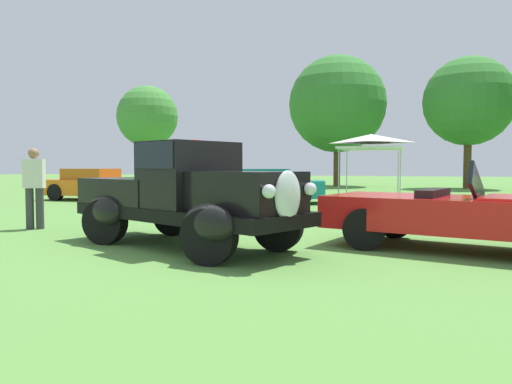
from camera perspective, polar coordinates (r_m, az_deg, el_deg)
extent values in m
plane|color=#568C3D|center=(7.98, -6.80, -6.47)|extent=(120.00, 120.00, 0.00)
cube|color=black|center=(7.99, -8.31, -2.41)|extent=(4.56, 3.07, 0.20)
cube|color=black|center=(7.01, -1.56, -0.02)|extent=(1.91, 1.64, 0.60)
ellipsoid|color=silver|center=(6.47, 3.73, -0.46)|extent=(0.36, 0.54, 0.68)
cube|color=black|center=(7.87, -7.80, 2.03)|extent=(1.50, 1.67, 1.04)
cube|color=black|center=(7.87, -7.81, 4.22)|extent=(1.43, 1.67, 0.40)
cube|color=black|center=(8.95, -13.33, 0.05)|extent=(2.30, 2.05, 0.48)
ellipsoid|color=black|center=(7.53, 2.63, -2.71)|extent=(0.99, 0.70, 0.52)
ellipsoid|color=black|center=(6.49, -5.52, -3.65)|extent=(0.99, 0.70, 0.52)
ellipsoid|color=black|center=(9.40, -9.68, -1.61)|extent=(0.99, 0.70, 0.52)
ellipsoid|color=black|center=(8.58, -17.28, -2.14)|extent=(0.99, 0.70, 0.52)
sphere|color=silver|center=(6.79, 6.36, 0.36)|extent=(0.18, 0.18, 0.18)
sphere|color=silver|center=(6.10, 1.51, 0.08)|extent=(0.18, 0.18, 0.18)
cylinder|color=black|center=(7.55, 2.63, -4.07)|extent=(0.76, 0.24, 0.76)
cylinder|color=black|center=(6.52, -5.51, -5.22)|extent=(0.76, 0.24, 0.76)
cylinder|color=black|center=(9.41, -9.67, -2.70)|extent=(0.76, 0.24, 0.76)
cylinder|color=black|center=(8.60, -17.27, -3.34)|extent=(0.76, 0.24, 0.76)
cube|color=red|center=(8.22, 22.60, -2.39)|extent=(4.31, 2.68, 0.52)
cube|color=black|center=(8.15, 24.43, 0.49)|extent=(0.37, 1.22, 0.82)
cube|color=black|center=(8.28, 20.02, -0.64)|extent=(0.58, 1.24, 0.28)
cylinder|color=black|center=(9.29, 15.92, -3.16)|extent=(0.66, 0.20, 0.66)
cylinder|color=black|center=(7.84, 12.56, -4.25)|extent=(0.66, 0.20, 0.66)
cube|color=orange|center=(19.88, -18.34, 0.54)|extent=(4.03, 1.74, 0.60)
cube|color=#BB5914|center=(19.96, -18.73, 1.97)|extent=(1.78, 1.47, 0.44)
cylinder|color=black|center=(18.57, -16.72, -0.16)|extent=(0.64, 0.22, 0.64)
cylinder|color=black|center=(20.02, -22.41, -0.04)|extent=(0.64, 0.22, 0.64)
cube|color=teal|center=(17.47, 1.68, 0.36)|extent=(4.14, 2.45, 0.60)
cube|color=#146A6E|center=(17.47, 1.18, 2.01)|extent=(1.97, 1.77, 0.44)
cylinder|color=black|center=(16.65, 5.45, -0.40)|extent=(0.64, 0.22, 0.64)
cylinder|color=black|center=(16.85, -2.47, -0.35)|extent=(0.64, 0.22, 0.64)
cylinder|color=#383838|center=(11.16, -23.97, -1.77)|extent=(0.16, 0.16, 0.86)
cylinder|color=#383838|center=(11.22, -24.96, -1.77)|extent=(0.16, 0.16, 0.86)
cube|color=silver|center=(11.15, -24.55, 1.97)|extent=(0.46, 0.39, 0.60)
sphere|color=#936B4C|center=(11.15, -24.60, 4.13)|extent=(0.22, 0.22, 0.22)
cylinder|color=#B7B7BC|center=(26.22, -3.11, 2.40)|extent=(0.05, 0.05, 2.05)
cylinder|color=#B7B7BC|center=(23.69, -5.55, 2.32)|extent=(0.05, 0.05, 2.05)
cylinder|color=#B7B7BC|center=(27.35, -8.46, 2.40)|extent=(0.05, 0.05, 2.05)
cylinder|color=#B7B7BC|center=(24.94, -11.32, 2.31)|extent=(0.05, 0.05, 2.05)
cube|color=red|center=(25.52, -7.13, 4.78)|extent=(3.05, 3.05, 0.10)
pyramid|color=red|center=(25.54, -7.13, 5.72)|extent=(2.99, 2.99, 0.38)
cylinder|color=#B7B7BC|center=(22.98, 16.54, 2.19)|extent=(0.05, 0.05, 2.05)
cylinder|color=#B7B7BC|center=(20.57, 16.31, 2.11)|extent=(0.05, 0.05, 2.05)
cylinder|color=#B7B7BC|center=(23.19, 10.57, 2.27)|extent=(0.05, 0.05, 2.05)
cylinder|color=#B7B7BC|center=(20.80, 9.66, 2.20)|extent=(0.05, 0.05, 2.05)
cube|color=silver|center=(21.86, 13.30, 5.02)|extent=(2.68, 2.68, 0.10)
pyramid|color=silver|center=(21.88, 13.32, 6.11)|extent=(2.62, 2.62, 0.38)
cylinder|color=#47331E|center=(36.49, -12.54, 3.83)|extent=(0.44, 0.44, 3.73)
sphere|color=#428938|center=(36.66, -12.60, 8.64)|extent=(4.41, 4.41, 4.41)
cylinder|color=brown|center=(32.67, 9.45, 3.89)|extent=(0.44, 0.44, 3.65)
sphere|color=#337A2D|center=(32.92, 9.51, 10.11)|extent=(6.34, 6.34, 6.34)
cylinder|color=brown|center=(31.19, 23.52, 3.76)|extent=(0.44, 0.44, 3.69)
sphere|color=#337A2D|center=(31.42, 23.64, 9.72)|extent=(5.17, 5.17, 5.17)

